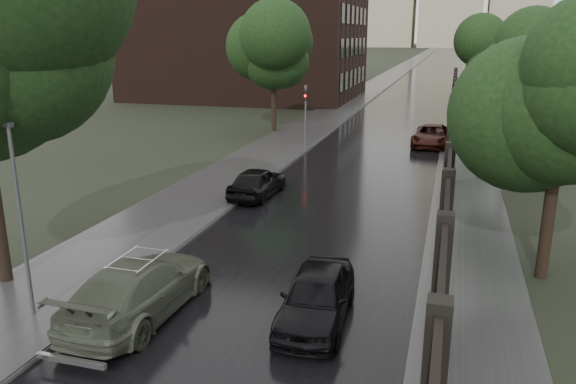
{
  "coord_description": "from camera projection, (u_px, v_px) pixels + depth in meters",
  "views": [
    {
      "loc": [
        4.54,
        -9.16,
        7.11
      ],
      "look_at": [
        -1.01,
        9.81,
        1.5
      ],
      "focal_mm": 35.0,
      "sensor_mm": 36.0,
      "label": 1
    }
  ],
  "objects": [
    {
      "name": "hatchback_left",
      "position": [
        257.0,
        182.0,
        25.13
      ],
      "size": [
        1.82,
        4.07,
        1.36
      ],
      "primitive_type": "imported",
      "rotation": [
        0.0,
        0.0,
        3.09
      ],
      "color": "black",
      "rests_on": "ground"
    },
    {
      "name": "car_right_far",
      "position": [
        432.0,
        136.0,
        36.4
      ],
      "size": [
        2.53,
        5.05,
        1.37
      ],
      "primitive_type": "imported",
      "rotation": [
        0.0,
        0.0,
        -0.05
      ],
      "color": "black",
      "rests_on": "ground"
    },
    {
      "name": "verge_right",
      "position": [
        460.0,
        55.0,
        185.55
      ],
      "size": [
        3.0,
        420.0,
        0.08
      ],
      "primitive_type": "cube",
      "color": "#2D2D2D",
      "rests_on": "ground"
    },
    {
      "name": "road",
      "position": [
        442.0,
        55.0,
        187.04
      ],
      "size": [
        8.0,
        420.0,
        0.02
      ],
      "primitive_type": "cube",
      "color": "black",
      "rests_on": "ground"
    },
    {
      "name": "fence_right",
      "position": [
        452.0,
        123.0,
        39.67
      ],
      "size": [
        0.45,
        75.72,
        2.7
      ],
      "color": "#383533",
      "rests_on": "ground"
    },
    {
      "name": "traffic_light",
      "position": [
        306.0,
        111.0,
        35.21
      ],
      "size": [
        0.16,
        0.32,
        4.0
      ],
      "color": "#59595E",
      "rests_on": "ground"
    },
    {
      "name": "sidewalk_left",
      "position": [
        424.0,
        55.0,
        188.65
      ],
      "size": [
        4.0,
        420.0,
        0.16
      ],
      "primitive_type": "cube",
      "color": "#2D2D2D",
      "rests_on": "ground"
    },
    {
      "name": "lamp_post",
      "position": [
        21.0,
        221.0,
        13.74
      ],
      "size": [
        0.25,
        0.12,
        5.11
      ],
      "color": "#59595E",
      "rests_on": "ground"
    },
    {
      "name": "brick_building",
      "position": [
        248.0,
        6.0,
        61.77
      ],
      "size": [
        24.0,
        18.0,
        20.0
      ],
      "primitive_type": "cube",
      "color": "black",
      "rests_on": "ground"
    },
    {
      "name": "tree_right_a",
      "position": [
        562.0,
        113.0,
        15.64
      ],
      "size": [
        4.08,
        4.08,
        7.01
      ],
      "color": "black",
      "rests_on": "ground"
    },
    {
      "name": "tree_left_far",
      "position": [
        273.0,
        60.0,
        40.05
      ],
      "size": [
        4.25,
        4.25,
        7.39
      ],
      "color": "black",
      "rests_on": "ground"
    },
    {
      "name": "volga_sedan",
      "position": [
        139.0,
        288.0,
        14.53
      ],
      "size": [
        2.22,
        5.27,
        1.52
      ],
      "primitive_type": "imported",
      "rotation": [
        0.0,
        0.0,
        3.12
      ],
      "color": "#4B5141",
      "rests_on": "ground"
    },
    {
      "name": "tree_right_b",
      "position": [
        515.0,
        77.0,
        28.56
      ],
      "size": [
        4.08,
        4.08,
        7.01
      ],
      "color": "black",
      "rests_on": "ground"
    },
    {
      "name": "car_right_near",
      "position": [
        316.0,
        296.0,
        14.18
      ],
      "size": [
        1.83,
        4.15,
        1.39
      ],
      "primitive_type": "imported",
      "rotation": [
        0.0,
        0.0,
        0.05
      ],
      "color": "black",
      "rests_on": "ground"
    },
    {
      "name": "tree_right_c",
      "position": [
        494.0,
        61.0,
        45.18
      ],
      "size": [
        4.08,
        4.08,
        7.01
      ],
      "color": "black",
      "rests_on": "ground"
    }
  ]
}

